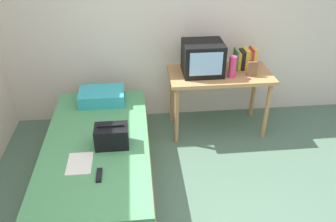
{
  "coord_description": "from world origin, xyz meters",
  "views": [
    {
      "loc": [
        -0.41,
        -1.93,
        2.41
      ],
      "look_at": [
        -0.12,
        1.04,
        0.59
      ],
      "focal_mm": 36.74,
      "sensor_mm": 36.0,
      "label": 1
    }
  ],
  "objects_px": {
    "bed": "(99,162)",
    "desk": "(219,80)",
    "water_bottle": "(232,67)",
    "tv": "(203,58)",
    "magazine": "(80,163)",
    "picture_frame": "(252,69)",
    "book_row": "(245,59)",
    "handbag": "(112,136)",
    "remote_dark": "(99,175)",
    "pillow": "(102,96)"
  },
  "relations": [
    {
      "from": "magazine",
      "to": "remote_dark",
      "type": "relative_size",
      "value": 1.86
    },
    {
      "from": "desk",
      "to": "water_bottle",
      "type": "distance_m",
      "value": 0.27
    },
    {
      "from": "tv",
      "to": "water_bottle",
      "type": "distance_m",
      "value": 0.34
    },
    {
      "from": "desk",
      "to": "magazine",
      "type": "xyz_separation_m",
      "value": [
        -1.46,
        -1.14,
        -0.15
      ]
    },
    {
      "from": "tv",
      "to": "magazine",
      "type": "distance_m",
      "value": 1.77
    },
    {
      "from": "tv",
      "to": "magazine",
      "type": "relative_size",
      "value": 1.52
    },
    {
      "from": "bed",
      "to": "pillow",
      "type": "bearing_deg",
      "value": 89.0
    },
    {
      "from": "water_bottle",
      "to": "book_row",
      "type": "bearing_deg",
      "value": 47.23
    },
    {
      "from": "tv",
      "to": "pillow",
      "type": "xyz_separation_m",
      "value": [
        -1.13,
        -0.1,
        -0.36
      ]
    },
    {
      "from": "bed",
      "to": "book_row",
      "type": "bearing_deg",
      "value": 29.45
    },
    {
      "from": "picture_frame",
      "to": "remote_dark",
      "type": "relative_size",
      "value": 1.08
    },
    {
      "from": "bed",
      "to": "desk",
      "type": "xyz_separation_m",
      "value": [
        1.35,
        0.83,
        0.41
      ]
    },
    {
      "from": "bed",
      "to": "pillow",
      "type": "distance_m",
      "value": 0.81
    },
    {
      "from": "water_bottle",
      "to": "tv",
      "type": "bearing_deg",
      "value": 156.05
    },
    {
      "from": "tv",
      "to": "pillow",
      "type": "distance_m",
      "value": 1.19
    },
    {
      "from": "book_row",
      "to": "remote_dark",
      "type": "xyz_separation_m",
      "value": [
        -1.6,
        -1.42,
        -0.35
      ]
    },
    {
      "from": "bed",
      "to": "pillow",
      "type": "xyz_separation_m",
      "value": [
        0.01,
        0.74,
        0.32
      ]
    },
    {
      "from": "bed",
      "to": "water_bottle",
      "type": "bearing_deg",
      "value": 26.14
    },
    {
      "from": "bed",
      "to": "magazine",
      "type": "bearing_deg",
      "value": -109.91
    },
    {
      "from": "bed",
      "to": "picture_frame",
      "type": "bearing_deg",
      "value": 23.02
    },
    {
      "from": "desk",
      "to": "handbag",
      "type": "bearing_deg",
      "value": -142.78
    },
    {
      "from": "desk",
      "to": "magazine",
      "type": "height_order",
      "value": "desk"
    },
    {
      "from": "book_row",
      "to": "picture_frame",
      "type": "height_order",
      "value": "book_row"
    },
    {
      "from": "desk",
      "to": "water_bottle",
      "type": "bearing_deg",
      "value": -49.29
    },
    {
      "from": "bed",
      "to": "tv",
      "type": "relative_size",
      "value": 4.55
    },
    {
      "from": "magazine",
      "to": "pillow",
      "type": "bearing_deg",
      "value": 83.18
    },
    {
      "from": "magazine",
      "to": "picture_frame",
      "type": "bearing_deg",
      "value": 29.81
    },
    {
      "from": "desk",
      "to": "pillow",
      "type": "height_order",
      "value": "desk"
    },
    {
      "from": "picture_frame",
      "to": "magazine",
      "type": "bearing_deg",
      "value": -150.19
    },
    {
      "from": "desk",
      "to": "tv",
      "type": "bearing_deg",
      "value": 174.88
    },
    {
      "from": "tv",
      "to": "remote_dark",
      "type": "distance_m",
      "value": 1.77
    },
    {
      "from": "bed",
      "to": "book_row",
      "type": "xyz_separation_m",
      "value": [
        1.66,
        0.94,
        0.62
      ]
    },
    {
      "from": "desk",
      "to": "picture_frame",
      "type": "xyz_separation_m",
      "value": [
        0.33,
        -0.12,
        0.18
      ]
    },
    {
      "from": "handbag",
      "to": "remote_dark",
      "type": "height_order",
      "value": "handbag"
    },
    {
      "from": "water_bottle",
      "to": "handbag",
      "type": "height_order",
      "value": "water_bottle"
    },
    {
      "from": "magazine",
      "to": "book_row",
      "type": "bearing_deg",
      "value": 35.19
    },
    {
      "from": "magazine",
      "to": "remote_dark",
      "type": "distance_m",
      "value": 0.25
    },
    {
      "from": "water_bottle",
      "to": "bed",
      "type": "bearing_deg",
      "value": -153.86
    },
    {
      "from": "book_row",
      "to": "handbag",
      "type": "bearing_deg",
      "value": -146.0
    },
    {
      "from": "water_bottle",
      "to": "book_row",
      "type": "relative_size",
      "value": 1.0
    },
    {
      "from": "picture_frame",
      "to": "magazine",
      "type": "height_order",
      "value": "picture_frame"
    },
    {
      "from": "remote_dark",
      "to": "book_row",
      "type": "bearing_deg",
      "value": 41.74
    },
    {
      "from": "pillow",
      "to": "handbag",
      "type": "bearing_deg",
      "value": -80.12
    },
    {
      "from": "desk",
      "to": "handbag",
      "type": "height_order",
      "value": "desk"
    },
    {
      "from": "tv",
      "to": "picture_frame",
      "type": "xyz_separation_m",
      "value": [
        0.53,
        -0.14,
        -0.1
      ]
    },
    {
      "from": "water_bottle",
      "to": "picture_frame",
      "type": "distance_m",
      "value": 0.23
    },
    {
      "from": "tv",
      "to": "book_row",
      "type": "bearing_deg",
      "value": 9.76
    },
    {
      "from": "bed",
      "to": "remote_dark",
      "type": "height_order",
      "value": "remote_dark"
    },
    {
      "from": "tv",
      "to": "handbag",
      "type": "height_order",
      "value": "tv"
    },
    {
      "from": "bed",
      "to": "picture_frame",
      "type": "xyz_separation_m",
      "value": [
        1.68,
        0.71,
        0.59
      ]
    }
  ]
}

